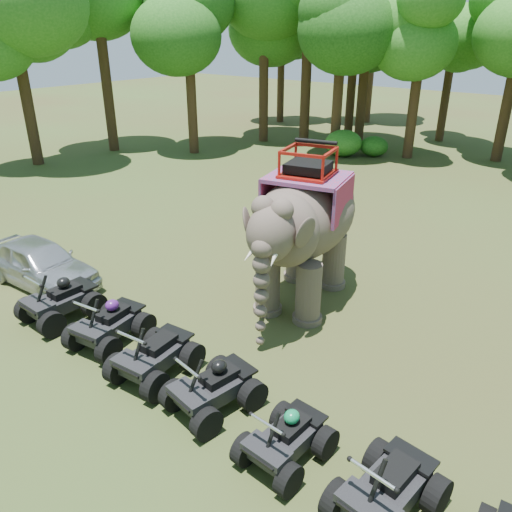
{
  "coord_description": "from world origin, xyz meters",
  "views": [
    {
      "loc": [
        6.8,
        -7.34,
        6.92
      ],
      "look_at": [
        0.0,
        1.2,
        1.9
      ],
      "focal_mm": 35.0,
      "sensor_mm": 36.0,
      "label": 1
    }
  ],
  "objects": [
    {
      "name": "ground",
      "position": [
        0.0,
        0.0,
        0.0
      ],
      "size": [
        110.0,
        110.0,
        0.0
      ],
      "primitive_type": "plane",
      "color": "#47381E",
      "rests_on": "ground"
    },
    {
      "name": "elephant",
      "position": [
        0.17,
        3.03,
        2.14
      ],
      "size": [
        3.35,
        5.48,
        4.28
      ],
      "primitive_type": null,
      "rotation": [
        0.0,
        0.0,
        0.23
      ],
      "color": "brown",
      "rests_on": "ground"
    },
    {
      "name": "parked_car",
      "position": [
        -6.28,
        -1.02,
        0.68
      ],
      "size": [
        4.09,
        1.86,
        1.36
      ],
      "primitive_type": "imported",
      "rotation": [
        0.0,
        0.0,
        1.63
      ],
      "color": "silver",
      "rests_on": "ground"
    },
    {
      "name": "atv_0",
      "position": [
        -4.08,
        -1.75,
        0.69
      ],
      "size": [
        1.38,
        1.88,
        1.39
      ],
      "primitive_type": null,
      "rotation": [
        0.0,
        0.0,
        -0.01
      ],
      "color": "black",
      "rests_on": "ground"
    },
    {
      "name": "atv_1",
      "position": [
        -2.18,
        -1.64,
        0.67
      ],
      "size": [
        1.58,
        1.99,
        1.35
      ],
      "primitive_type": null,
      "rotation": [
        0.0,
        0.0,
        0.15
      ],
      "color": "black",
      "rests_on": "ground"
    },
    {
      "name": "atv_2",
      "position": [
        -0.39,
        -1.79,
        0.68
      ],
      "size": [
        1.51,
        1.95,
        1.35
      ],
      "primitive_type": null,
      "rotation": [
        0.0,
        0.0,
        0.1
      ],
      "color": "black",
      "rests_on": "ground"
    },
    {
      "name": "atv_3",
      "position": [
        1.3,
        -1.77,
        0.66
      ],
      "size": [
        1.56,
        1.95,
        1.31
      ],
      "primitive_type": null,
      "rotation": [
        0.0,
        0.0,
        -0.16
      ],
      "color": "black",
      "rests_on": "ground"
    },
    {
      "name": "atv_4",
      "position": [
        3.16,
        -1.93,
        0.6
      ],
      "size": [
        1.26,
        1.68,
        1.2
      ],
      "primitive_type": null,
      "rotation": [
        0.0,
        0.0,
        -0.05
      ],
      "color": "black",
      "rests_on": "ground"
    },
    {
      "name": "atv_5",
      "position": [
        5.0,
        -1.83,
        0.66
      ],
      "size": [
        1.49,
        1.92,
        1.33
      ],
      "primitive_type": null,
      "rotation": [
        0.0,
        0.0,
        -0.11
      ],
      "color": "black",
      "rests_on": "ground"
    },
    {
      "name": "tree_22",
      "position": [
        -19.69,
        6.49,
        4.83
      ],
      "size": [
        6.77,
        6.77,
        9.67
      ],
      "primitive_type": null,
      "color": "#195114",
      "rests_on": "ground"
    },
    {
      "name": "tree_23",
      "position": [
        -19.22,
        11.25,
        4.97
      ],
      "size": [
        6.95,
        6.95,
        9.93
      ],
      "primitive_type": null,
      "color": "#195114",
      "rests_on": "ground"
    },
    {
      "name": "tree_24",
      "position": [
        -14.89,
        13.87,
        4.35
      ],
      "size": [
        6.09,
        6.09,
        8.7
      ],
      "primitive_type": null,
      "color": "#195114",
      "rests_on": "ground"
    },
    {
      "name": "tree_25",
      "position": [
        -13.7,
        19.18,
        4.98
      ],
      "size": [
        6.97,
        6.97,
        9.96
      ],
      "primitive_type": null,
      "color": "#195114",
      "rests_on": "ground"
    },
    {
      "name": "tree_26",
      "position": [
        -8.34,
        19.31,
        4.74
      ],
      "size": [
        6.64,
        6.64,
        9.48
      ],
      "primitive_type": null,
      "color": "#195114",
      "rests_on": "ground"
    },
    {
      "name": "tree_27",
      "position": [
        -4.27,
        20.69,
        4.4
      ],
      "size": [
        6.16,
        6.16,
        8.8
      ],
      "primitive_type": null,
      "color": "#195114",
      "rests_on": "ground"
    },
    {
      "name": "tree_28",
      "position": [
        -4.51,
        26.51,
        3.72
      ],
      "size": [
        5.21,
        5.21,
        7.45
      ],
      "primitive_type": null,
      "color": "#195114",
      "rests_on": "ground"
    },
    {
      "name": "tree_30",
      "position": [
        -11.7,
        29.98,
        5.05
      ],
      "size": [
        7.07,
        7.07,
        10.1
      ],
      "primitive_type": null,
      "color": "#195114",
      "rests_on": "ground"
    },
    {
      "name": "tree_33",
      "position": [
        -17.2,
        25.89,
        4.04
      ],
      "size": [
        5.66,
        5.66,
        8.09
      ],
      "primitive_type": null,
      "color": "#195114",
      "rests_on": "ground"
    },
    {
      "name": "tree_34",
      "position": [
        -7.9,
        21.51,
        4.43
      ],
      "size": [
        6.2,
        6.2,
        8.86
      ],
      "primitive_type": null,
      "color": "#195114",
      "rests_on": "ground"
    },
    {
      "name": "tree_35",
      "position": [
        -11.37,
        20.53,
        5.5
      ],
      "size": [
        7.7,
        7.7,
        11.0
      ],
      "primitive_type": null,
      "color": "#195114",
      "rests_on": "ground"
    },
    {
      "name": "tree_37",
      "position": [
        -9.38,
        22.84,
        4.22
      ],
      "size": [
        5.9,
        5.9,
        8.43
      ],
      "primitive_type": null,
      "color": "#195114",
      "rests_on": "ground"
    }
  ]
}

